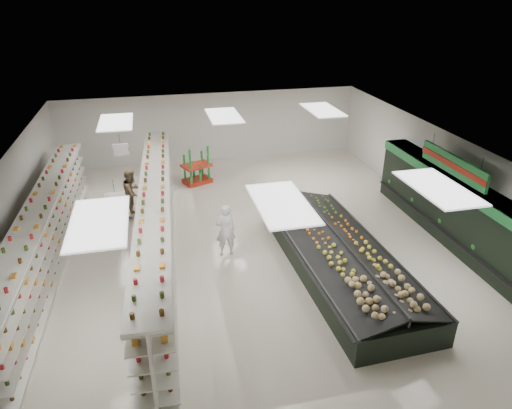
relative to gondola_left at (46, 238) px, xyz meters
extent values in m
plane|color=beige|center=(6.10, 0.20, -0.91)|extent=(16.00, 16.00, 0.00)
cube|color=white|center=(6.10, 0.20, 2.29)|extent=(14.00, 16.00, 0.02)
cube|color=silver|center=(6.10, 8.20, 0.69)|extent=(14.00, 0.02, 3.20)
cube|color=silver|center=(6.10, -7.80, 0.69)|extent=(14.00, 0.02, 3.20)
cube|color=silver|center=(-0.90, 0.20, 0.69)|extent=(0.02, 16.00, 3.20)
cube|color=silver|center=(13.10, 0.20, 0.69)|extent=(0.02, 16.00, 3.20)
cube|color=black|center=(12.65, -1.30, 0.19)|extent=(0.80, 8.00, 2.20)
cube|color=#217C39|center=(12.63, -1.30, 1.14)|extent=(0.85, 8.00, 0.30)
cube|color=black|center=(12.40, -1.30, -0.36)|extent=(0.55, 7.80, 0.15)
cube|color=silver|center=(12.50, -1.30, 0.44)|extent=(0.45, 7.70, 0.03)
cube|color=silver|center=(12.50, -1.30, 0.74)|extent=(0.45, 7.70, 0.03)
cube|color=white|center=(2.30, -1.80, 1.84)|extent=(0.50, 0.06, 0.40)
cube|color=#A62113|center=(2.30, -1.80, 1.84)|extent=(0.52, 0.02, 0.12)
cylinder|color=black|center=(2.30, -1.80, 2.14)|extent=(0.01, 0.01, 0.50)
cube|color=white|center=(2.30, 2.20, 1.84)|extent=(0.50, 0.06, 0.40)
cube|color=#A62113|center=(2.30, 2.20, 1.84)|extent=(0.52, 0.02, 0.12)
cylinder|color=black|center=(2.30, 2.20, 2.14)|extent=(0.01, 0.01, 0.50)
cube|color=#217C39|center=(12.35, -1.30, 1.74)|extent=(0.10, 3.20, 0.60)
cube|color=#A62113|center=(12.29, -1.30, 1.74)|extent=(0.03, 3.20, 0.18)
cylinder|color=black|center=(12.35, -2.50, 2.14)|extent=(0.01, 0.01, 0.50)
cylinder|color=black|center=(12.35, -0.10, 2.14)|extent=(0.01, 0.01, 0.50)
cube|color=white|center=(0.00, 0.00, -0.86)|extent=(1.10, 11.49, 0.11)
cube|color=white|center=(0.00, 0.00, 0.04)|extent=(0.30, 11.47, 1.91)
cube|color=white|center=(0.00, 0.00, 1.04)|extent=(1.10, 11.49, 0.08)
cube|color=silver|center=(-0.22, 0.00, -0.74)|extent=(0.66, 11.39, 0.03)
cube|color=silver|center=(-0.22, 0.00, -0.32)|extent=(0.66, 11.39, 0.03)
cube|color=silver|center=(-0.22, 0.00, 0.10)|extent=(0.66, 11.39, 0.03)
cube|color=silver|center=(-0.22, 0.00, 0.51)|extent=(0.66, 11.39, 0.03)
cube|color=silver|center=(-0.22, 0.00, 0.93)|extent=(0.66, 11.39, 0.03)
cube|color=silver|center=(0.22, 0.00, -0.74)|extent=(0.66, 11.39, 0.03)
cube|color=silver|center=(0.22, 0.00, -0.32)|extent=(0.66, 11.39, 0.03)
cube|color=silver|center=(0.22, 0.00, 0.10)|extent=(0.66, 11.39, 0.03)
cube|color=silver|center=(0.22, 0.00, 0.51)|extent=(0.66, 11.39, 0.03)
cube|color=silver|center=(0.22, 0.00, 0.93)|extent=(0.66, 11.39, 0.03)
cube|color=white|center=(3.24, -0.11, -0.85)|extent=(1.52, 12.34, 0.12)
cube|color=white|center=(3.24, -0.11, 0.11)|extent=(0.66, 12.30, 2.05)
cube|color=white|center=(3.24, -0.11, 1.18)|extent=(1.52, 12.34, 0.08)
cube|color=silver|center=(3.00, -0.10, -0.73)|extent=(1.04, 12.22, 0.03)
cube|color=silver|center=(3.00, -0.10, -0.28)|extent=(1.04, 12.22, 0.03)
cube|color=silver|center=(3.00, -0.10, 0.17)|extent=(1.04, 12.22, 0.03)
cube|color=silver|center=(3.00, -0.10, 0.62)|extent=(1.04, 12.22, 0.03)
cube|color=silver|center=(3.00, -0.10, 1.07)|extent=(1.04, 12.22, 0.03)
cube|color=silver|center=(3.47, -0.12, -0.73)|extent=(1.04, 12.22, 0.03)
cube|color=silver|center=(3.47, -0.12, -0.28)|extent=(1.04, 12.22, 0.03)
cube|color=silver|center=(3.47, -0.12, 0.17)|extent=(1.04, 12.22, 0.03)
cube|color=silver|center=(3.47, -0.12, 0.62)|extent=(1.04, 12.22, 0.03)
cube|color=silver|center=(3.47, -0.12, 1.07)|extent=(1.04, 12.22, 0.03)
cube|color=black|center=(8.37, -2.29, -0.55)|extent=(2.73, 7.38, 0.73)
cube|color=#262626|center=(7.16, -2.33, -0.16)|extent=(0.28, 7.30, 0.06)
cube|color=#262626|center=(9.58, -2.25, -0.16)|extent=(0.28, 7.30, 0.06)
cube|color=black|center=(7.72, -2.31, -0.06)|extent=(1.56, 7.24, 0.37)
cube|color=black|center=(9.02, -2.27, -0.06)|extent=(1.56, 7.24, 0.37)
cube|color=#262626|center=(8.37, -2.29, 0.05)|extent=(0.27, 7.20, 0.26)
cube|color=#A62113|center=(5.04, 5.37, -0.82)|extent=(1.32, 1.12, 0.19)
cube|color=red|center=(5.04, 5.37, -0.12)|extent=(1.38, 1.18, 0.09)
imported|color=white|center=(5.28, -0.60, -0.06)|extent=(0.65, 0.45, 1.72)
imported|color=tan|center=(2.45, 2.87, -0.02)|extent=(0.86, 1.02, 1.79)
camera|label=1|loc=(3.40, -12.80, 6.73)|focal=32.00mm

